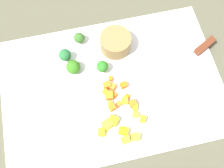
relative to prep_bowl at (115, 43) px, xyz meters
The scene contains 30 objects.
ground_plane 0.12m from the prep_bowl, 72.73° to the left, with size 4.00×4.00×0.00m, color #53503E.
cutting_board 0.12m from the prep_bowl, 72.73° to the left, with size 0.56×0.38×0.01m, color white.
prep_bowl is the anchor object (origin of this frame).
chef_knife 0.18m from the prep_bowl, 146.57° to the left, with size 0.33×0.18×0.02m.
carrot_dice_0 0.14m from the prep_bowl, 66.66° to the left, with size 0.01×0.01×0.01m, color orange.
carrot_dice_1 0.12m from the prep_bowl, 67.17° to the left, with size 0.02×0.02×0.02m, color orange.
carrot_dice_2 0.12m from the prep_bowl, 72.89° to the left, with size 0.02×0.01×0.01m, color orange.
carrot_dice_3 0.17m from the prep_bowl, 91.71° to the left, with size 0.02×0.02×0.02m, color orange.
carrot_dice_4 0.12m from the prep_bowl, 87.64° to the left, with size 0.01×0.02×0.01m, color orange.
carrot_dice_5 0.14m from the prep_bowl, 76.35° to the left, with size 0.01×0.01×0.01m, color orange.
carrot_dice_6 0.10m from the prep_bowl, 70.60° to the left, with size 0.01×0.01×0.01m, color orange.
carrot_dice_7 0.16m from the prep_bowl, 80.19° to the left, with size 0.01×0.01×0.01m, color orange.
carrot_dice_8 0.15m from the prep_bowl, 88.23° to the left, with size 0.01×0.01×0.01m, color orange.
carrot_dice_9 0.14m from the prep_bowl, 70.85° to the left, with size 0.02×0.02×0.02m, color orange.
carrot_dice_10 0.17m from the prep_bowl, 74.51° to the left, with size 0.01×0.02×0.02m, color orange.
carrot_dice_11 0.16m from the prep_bowl, 72.67° to the left, with size 0.01×0.01×0.01m, color orange.
pepper_dice_0 0.18m from the prep_bowl, 92.70° to the left, with size 0.01×0.01×0.01m, color yellow.
pepper_dice_1 0.16m from the prep_bowl, 85.53° to the left, with size 0.02×0.02×0.01m, color yellow.
pepper_dice_2 0.25m from the prep_bowl, 88.01° to the left, with size 0.02×0.02×0.02m, color yellow.
pepper_dice_3 0.25m from the prep_bowl, 82.15° to the left, with size 0.02×0.02×0.02m, color yellow.
pepper_dice_4 0.21m from the prep_bowl, 95.19° to the left, with size 0.02×0.01×0.02m, color yellow.
pepper_dice_5 0.22m from the prep_bowl, 71.93° to the left, with size 0.02×0.02×0.02m, color yellow.
pepper_dice_6 0.24m from the prep_bowl, 69.11° to the left, with size 0.02×0.02×0.01m, color yellow.
pepper_dice_7 0.20m from the prep_bowl, 91.50° to the left, with size 0.01×0.01×0.01m, color yellow.
pepper_dice_8 0.21m from the prep_bowl, 75.66° to the left, with size 0.02×0.02×0.02m, color yellow.
pepper_dice_9 0.23m from the prep_bowl, 82.89° to the left, with size 0.02×0.02×0.02m, color yellow.
broccoli_floret_0 0.14m from the prep_bowl, ahead, with size 0.03×0.03×0.04m.
broccoli_floret_1 0.08m from the prep_bowl, 51.09° to the left, with size 0.03×0.03×0.04m.
broccoli_floret_2 0.10m from the prep_bowl, 22.98° to the right, with size 0.03×0.03×0.03m.
broccoli_floret_3 0.13m from the prep_bowl, 19.70° to the left, with size 0.04×0.04×0.04m.
Camera 1 is at (0.05, 0.23, 0.63)m, focal length 41.66 mm.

